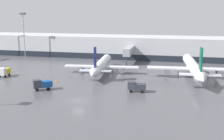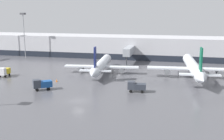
{
  "view_description": "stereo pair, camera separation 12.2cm",
  "coord_description": "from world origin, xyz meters",
  "px_view_note": "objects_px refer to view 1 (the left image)",
  "views": [
    {
      "loc": [
        20.67,
        -56.04,
        19.46
      ],
      "look_at": [
        3.0,
        20.08,
        3.0
      ],
      "focal_mm": 45.0,
      "sensor_mm": 36.0,
      "label": 1
    },
    {
      "loc": [
        20.79,
        -56.01,
        19.46
      ],
      "look_at": [
        3.0,
        20.08,
        3.0
      ],
      "focal_mm": 45.0,
      "sensor_mm": 36.0,
      "label": 2
    }
  ],
  "objects_px": {
    "service_truck_0": "(136,86)",
    "service_truck_3": "(4,71)",
    "parked_jet_3": "(193,67)",
    "service_truck_2": "(42,84)",
    "parked_jet_2": "(101,65)",
    "apron_light_mast_4": "(23,23)",
    "traffic_cone_0": "(57,80)"
  },
  "relations": [
    {
      "from": "parked_jet_2",
      "to": "apron_light_mast_4",
      "type": "distance_m",
      "value": 46.0
    },
    {
      "from": "service_truck_2",
      "to": "parked_jet_3",
      "type": "bearing_deg",
      "value": 173.18
    },
    {
      "from": "service_truck_0",
      "to": "service_truck_3",
      "type": "relative_size",
      "value": 1.15
    },
    {
      "from": "service_truck_0",
      "to": "service_truck_3",
      "type": "bearing_deg",
      "value": -15.85
    },
    {
      "from": "apron_light_mast_4",
      "to": "traffic_cone_0",
      "type": "bearing_deg",
      "value": -49.42
    },
    {
      "from": "service_truck_2",
      "to": "parked_jet_2",
      "type": "bearing_deg",
      "value": -150.46
    },
    {
      "from": "parked_jet_2",
      "to": "traffic_cone_0",
      "type": "distance_m",
      "value": 16.44
    },
    {
      "from": "parked_jet_3",
      "to": "service_truck_3",
      "type": "height_order",
      "value": "parked_jet_3"
    },
    {
      "from": "parked_jet_2",
      "to": "traffic_cone_0",
      "type": "bearing_deg",
      "value": 138.78
    },
    {
      "from": "service_truck_2",
      "to": "service_truck_3",
      "type": "distance_m",
      "value": 21.09
    },
    {
      "from": "service_truck_2",
      "to": "service_truck_3",
      "type": "bearing_deg",
      "value": -68.84
    },
    {
      "from": "parked_jet_3",
      "to": "traffic_cone_0",
      "type": "bearing_deg",
      "value": 104.87
    },
    {
      "from": "service_truck_0",
      "to": "service_truck_3",
      "type": "xyz_separation_m",
      "value": [
        -41.28,
        7.38,
        0.13
      ]
    },
    {
      "from": "service_truck_2",
      "to": "service_truck_3",
      "type": "height_order",
      "value": "service_truck_3"
    },
    {
      "from": "service_truck_3",
      "to": "parked_jet_3",
      "type": "bearing_deg",
      "value": 97.07
    },
    {
      "from": "service_truck_0",
      "to": "apron_light_mast_4",
      "type": "xyz_separation_m",
      "value": [
        -52.87,
        39.63,
        13.31
      ]
    },
    {
      "from": "service_truck_0",
      "to": "service_truck_3",
      "type": "height_order",
      "value": "service_truck_3"
    },
    {
      "from": "parked_jet_2",
      "to": "parked_jet_3",
      "type": "xyz_separation_m",
      "value": [
        28.1,
        0.09,
        0.66
      ]
    },
    {
      "from": "service_truck_3",
      "to": "apron_light_mast_4",
      "type": "bearing_deg",
      "value": -164.5
    },
    {
      "from": "traffic_cone_0",
      "to": "apron_light_mast_4",
      "type": "relative_size",
      "value": 0.04
    },
    {
      "from": "service_truck_0",
      "to": "apron_light_mast_4",
      "type": "bearing_deg",
      "value": -42.57
    },
    {
      "from": "traffic_cone_0",
      "to": "parked_jet_2",
      "type": "bearing_deg",
      "value": 54.74
    },
    {
      "from": "parked_jet_3",
      "to": "apron_light_mast_4",
      "type": "distance_m",
      "value": 71.25
    },
    {
      "from": "service_truck_3",
      "to": "apron_light_mast_4",
      "type": "height_order",
      "value": "apron_light_mast_4"
    },
    {
      "from": "service_truck_0",
      "to": "apron_light_mast_4",
      "type": "relative_size",
      "value": 0.25
    },
    {
      "from": "service_truck_0",
      "to": "service_truck_2",
      "type": "height_order",
      "value": "service_truck_2"
    },
    {
      "from": "parked_jet_2",
      "to": "traffic_cone_0",
      "type": "height_order",
      "value": "parked_jet_2"
    },
    {
      "from": "parked_jet_2",
      "to": "apron_light_mast_4",
      "type": "bearing_deg",
      "value": 55.47
    },
    {
      "from": "parked_jet_3",
      "to": "apron_light_mast_4",
      "type": "height_order",
      "value": "apron_light_mast_4"
    },
    {
      "from": "service_truck_3",
      "to": "traffic_cone_0",
      "type": "xyz_separation_m",
      "value": [
        17.98,
        -2.27,
        -1.25
      ]
    },
    {
      "from": "parked_jet_2",
      "to": "service_truck_0",
      "type": "relative_size",
      "value": 6.93
    },
    {
      "from": "service_truck_0",
      "to": "service_truck_2",
      "type": "xyz_separation_m",
      "value": [
        -23.3,
        -3.64,
        0.08
      ]
    }
  ]
}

